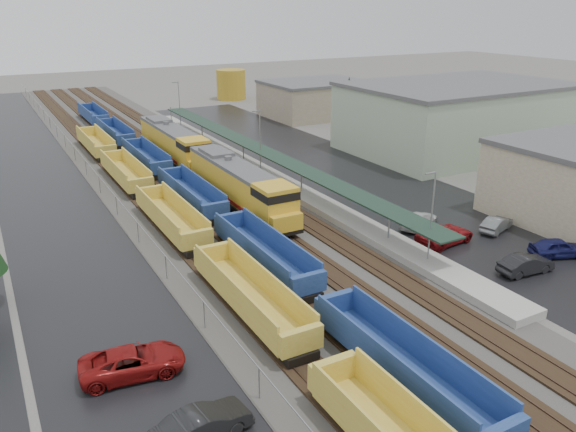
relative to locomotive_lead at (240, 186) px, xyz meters
name	(u,v)px	position (x,y,z in m)	size (l,w,h in m)	color
ballast_strip	(162,165)	(-2.00, 20.51, -2.53)	(20.00, 160.00, 0.08)	#302D2B
trackbed	(162,164)	(-2.00, 20.51, -2.41)	(14.60, 160.00, 0.22)	black
west_parking_lot	(39,182)	(-17.00, 20.51, -2.56)	(10.00, 160.00, 0.02)	black
east_commuter_lot	(325,164)	(17.00, 10.51, -2.56)	(16.00, 100.00, 0.02)	black
station_platform	(261,169)	(7.50, 10.52, -1.84)	(3.00, 80.00, 8.00)	#9E9B93
chainlink_fence	(88,166)	(-11.50, 18.95, -0.96)	(0.08, 160.04, 2.02)	gray
industrial_buildings	(456,124)	(35.76, 6.36, 1.68)	(32.52, 75.30, 9.50)	gray
distant_hills	(157,59)	(42.79, 171.20, -2.57)	(301.00, 140.00, 25.20)	#475844
tree_east	(348,101)	(26.00, 18.51, 3.90)	(4.40, 4.40, 10.00)	#332316
locomotive_lead	(240,186)	(0.00, 0.00, 0.00)	(3.26, 21.49, 4.86)	black
locomotive_trail	(174,144)	(0.00, 21.00, 0.00)	(3.26, 21.49, 4.86)	black
well_string_yellow	(205,251)	(-8.00, -10.51, -1.34)	(2.84, 99.62, 2.52)	gold
well_string_blue	(191,194)	(-4.00, 3.74, -1.35)	(2.81, 116.13, 2.49)	navy
storage_tank	(231,85)	(28.23, 66.69, 0.63)	(6.39, 6.39, 6.39)	#B08C23
parked_car_west_b	(203,425)	(-15.17, -28.76, -1.76)	(4.92, 1.72, 1.62)	black
parked_car_west_c	(133,362)	(-16.81, -22.02, -1.75)	(5.89, 2.72, 1.64)	maroon
parked_car_east_a	(526,264)	(13.42, -24.11, -1.80)	(4.64, 1.62, 1.53)	black
parked_car_east_b	(445,235)	(12.19, -16.57, -1.79)	(5.64, 2.60, 1.57)	maroon
parked_car_east_c	(419,220)	(12.70, -12.61, -1.85)	(4.97, 2.02, 1.44)	silver
parked_car_east_d	(558,248)	(18.34, -23.33, -1.77)	(4.70, 1.89, 1.60)	#14164B
parked_car_east_e	(496,224)	(18.33, -16.84, -1.87)	(4.24, 1.48, 1.40)	slate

